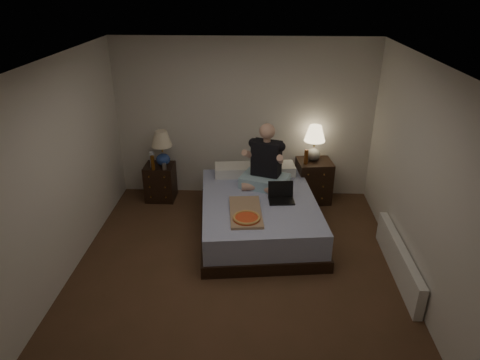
{
  "coord_description": "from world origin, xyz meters",
  "views": [
    {
      "loc": [
        0.23,
        -4.16,
        3.25
      ],
      "look_at": [
        0.0,
        0.9,
        0.85
      ],
      "focal_mm": 32.0,
      "sensor_mm": 36.0,
      "label": 1
    }
  ],
  "objects_px": {
    "radiator": "(398,260)",
    "pizza_box": "(247,219)",
    "lamp_left": "(162,148)",
    "laptop": "(282,194)",
    "bed": "(258,214)",
    "person": "(265,156)",
    "nightstand_right": "(313,181)",
    "beer_bottle_left": "(153,163)",
    "beer_bottle_right": "(306,157)",
    "water_bottle": "(152,160)",
    "soda_can": "(164,166)",
    "nightstand_left": "(160,182)",
    "lamp_right": "(314,143)"
  },
  "relations": [
    {
      "from": "soda_can",
      "to": "person",
      "type": "relative_size",
      "value": 0.11
    },
    {
      "from": "bed",
      "to": "person",
      "type": "bearing_deg",
      "value": 71.3
    },
    {
      "from": "bed",
      "to": "lamp_left",
      "type": "relative_size",
      "value": 3.66
    },
    {
      "from": "person",
      "to": "pizza_box",
      "type": "height_order",
      "value": "person"
    },
    {
      "from": "bed",
      "to": "person",
      "type": "height_order",
      "value": "person"
    },
    {
      "from": "beer_bottle_left",
      "to": "beer_bottle_right",
      "type": "bearing_deg",
      "value": 3.26
    },
    {
      "from": "lamp_left",
      "to": "radiator",
      "type": "height_order",
      "value": "lamp_left"
    },
    {
      "from": "bed",
      "to": "person",
      "type": "xyz_separation_m",
      "value": [
        0.08,
        0.39,
        0.72
      ]
    },
    {
      "from": "nightstand_right",
      "to": "beer_bottle_right",
      "type": "distance_m",
      "value": 0.49
    },
    {
      "from": "beer_bottle_right",
      "to": "person",
      "type": "xyz_separation_m",
      "value": [
        -0.63,
        -0.47,
        0.19
      ]
    },
    {
      "from": "lamp_right",
      "to": "nightstand_left",
      "type": "bearing_deg",
      "value": -177.45
    },
    {
      "from": "soda_can",
      "to": "laptop",
      "type": "distance_m",
      "value": 1.94
    },
    {
      "from": "nightstand_right",
      "to": "pizza_box",
      "type": "bearing_deg",
      "value": -129.86
    },
    {
      "from": "nightstand_right",
      "to": "beer_bottle_left",
      "type": "relative_size",
      "value": 2.93
    },
    {
      "from": "lamp_left",
      "to": "person",
      "type": "xyz_separation_m",
      "value": [
        1.59,
        -0.53,
        0.11
      ]
    },
    {
      "from": "water_bottle",
      "to": "lamp_right",
      "type": "bearing_deg",
      "value": 4.06
    },
    {
      "from": "laptop",
      "to": "radiator",
      "type": "relative_size",
      "value": 0.21
    },
    {
      "from": "soda_can",
      "to": "person",
      "type": "distance_m",
      "value": 1.61
    },
    {
      "from": "nightstand_right",
      "to": "lamp_right",
      "type": "distance_m",
      "value": 0.62
    },
    {
      "from": "nightstand_right",
      "to": "radiator",
      "type": "distance_m",
      "value": 2.06
    },
    {
      "from": "water_bottle",
      "to": "laptop",
      "type": "distance_m",
      "value": 2.16
    },
    {
      "from": "nightstand_right",
      "to": "laptop",
      "type": "bearing_deg",
      "value": -125.47
    },
    {
      "from": "nightstand_left",
      "to": "person",
      "type": "distance_m",
      "value": 1.87
    },
    {
      "from": "lamp_left",
      "to": "laptop",
      "type": "distance_m",
      "value": 2.08
    },
    {
      "from": "nightstand_left",
      "to": "beer_bottle_right",
      "type": "distance_m",
      "value": 2.34
    },
    {
      "from": "nightstand_right",
      "to": "nightstand_left",
      "type": "bearing_deg",
      "value": 174.17
    },
    {
      "from": "beer_bottle_left",
      "to": "beer_bottle_right",
      "type": "height_order",
      "value": "beer_bottle_right"
    },
    {
      "from": "radiator",
      "to": "pizza_box",
      "type": "bearing_deg",
      "value": 170.91
    },
    {
      "from": "lamp_left",
      "to": "water_bottle",
      "type": "height_order",
      "value": "lamp_left"
    },
    {
      "from": "nightstand_left",
      "to": "radiator",
      "type": "height_order",
      "value": "nightstand_left"
    },
    {
      "from": "nightstand_right",
      "to": "laptop",
      "type": "height_order",
      "value": "laptop"
    },
    {
      "from": "bed",
      "to": "beer_bottle_right",
      "type": "xyz_separation_m",
      "value": [
        0.71,
        0.86,
        0.53
      ]
    },
    {
      "from": "lamp_left",
      "to": "pizza_box",
      "type": "bearing_deg",
      "value": -48.63
    },
    {
      "from": "lamp_right",
      "to": "soda_can",
      "type": "xyz_separation_m",
      "value": [
        -2.29,
        -0.26,
        -0.32
      ]
    },
    {
      "from": "lamp_right",
      "to": "beer_bottle_right",
      "type": "relative_size",
      "value": 2.43
    },
    {
      "from": "soda_can",
      "to": "pizza_box",
      "type": "relative_size",
      "value": 0.13
    },
    {
      "from": "nightstand_left",
      "to": "soda_can",
      "type": "distance_m",
      "value": 0.4
    },
    {
      "from": "bed",
      "to": "nightstand_left",
      "type": "distance_m",
      "value": 1.81
    },
    {
      "from": "nightstand_left",
      "to": "nightstand_right",
      "type": "height_order",
      "value": "nightstand_right"
    },
    {
      "from": "lamp_left",
      "to": "pizza_box",
      "type": "distance_m",
      "value": 2.08
    },
    {
      "from": "lamp_right",
      "to": "beer_bottle_left",
      "type": "xyz_separation_m",
      "value": [
        -2.46,
        -0.28,
        -0.25
      ]
    },
    {
      "from": "water_bottle",
      "to": "soda_can",
      "type": "relative_size",
      "value": 2.5
    },
    {
      "from": "lamp_left",
      "to": "radiator",
      "type": "relative_size",
      "value": 0.35
    },
    {
      "from": "water_bottle",
      "to": "radiator",
      "type": "relative_size",
      "value": 0.16
    },
    {
      "from": "nightstand_right",
      "to": "water_bottle",
      "type": "bearing_deg",
      "value": 175.7
    },
    {
      "from": "lamp_left",
      "to": "laptop",
      "type": "height_order",
      "value": "lamp_left"
    },
    {
      "from": "nightstand_right",
      "to": "beer_bottle_right",
      "type": "relative_size",
      "value": 2.93
    },
    {
      "from": "nightstand_right",
      "to": "lamp_right",
      "type": "relative_size",
      "value": 1.2
    },
    {
      "from": "soda_can",
      "to": "laptop",
      "type": "height_order",
      "value": "laptop"
    },
    {
      "from": "nightstand_left",
      "to": "lamp_left",
      "type": "xyz_separation_m",
      "value": [
        0.07,
        0.02,
        0.57
      ]
    }
  ]
}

